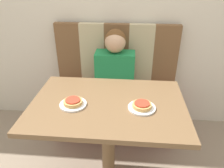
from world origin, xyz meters
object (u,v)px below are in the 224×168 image
(pizza_left, at_px, (73,102))
(pizza_right, at_px, (142,105))
(person, at_px, (115,65))
(plate_right, at_px, (142,108))
(plate_left, at_px, (73,104))

(pizza_left, height_order, pizza_right, same)
(person, relative_size, plate_right, 3.72)
(person, xyz_separation_m, pizza_left, (-0.23, -0.71, 0.03))
(plate_left, height_order, pizza_right, pizza_right)
(plate_left, relative_size, pizza_left, 1.42)
(plate_left, relative_size, plate_right, 1.00)
(person, height_order, plate_right, person)
(person, relative_size, pizza_left, 5.28)
(plate_right, relative_size, pizza_left, 1.42)
(plate_right, bearing_deg, person, 108.01)
(pizza_left, bearing_deg, plate_right, -0.00)
(pizza_left, bearing_deg, plate_left, -90.00)
(person, xyz_separation_m, pizza_right, (0.23, -0.71, 0.03))
(plate_left, bearing_deg, pizza_left, 90.00)
(person, bearing_deg, pizza_left, -108.01)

